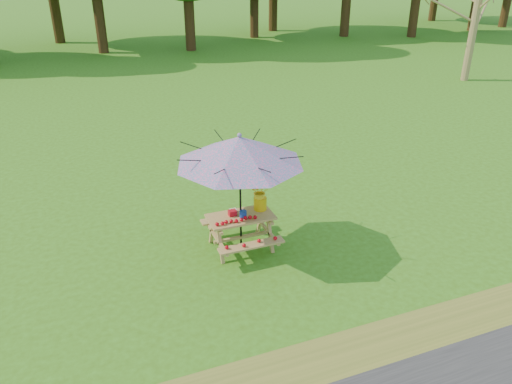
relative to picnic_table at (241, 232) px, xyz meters
name	(u,v)px	position (x,y,z in m)	size (l,w,h in m)	color
ground	(457,216)	(4.65, -0.50, -0.33)	(120.00, 120.00, 0.00)	#3A6914
picnic_table	(241,232)	(0.00, 0.00, 0.00)	(1.20, 1.32, 0.67)	tan
patio_umbrella	(240,150)	(0.00, 0.00, 1.62)	(2.46, 2.46, 2.26)	black
produce_bins	(237,213)	(-0.05, 0.03, 0.40)	(0.29, 0.35, 0.13)	#B00E1D
tomatoes_row	(236,220)	(-0.15, -0.18, 0.38)	(0.77, 0.13, 0.07)	red
flower_bucket	(260,195)	(0.43, 0.12, 0.64)	(0.39, 0.36, 0.55)	#E8B60C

